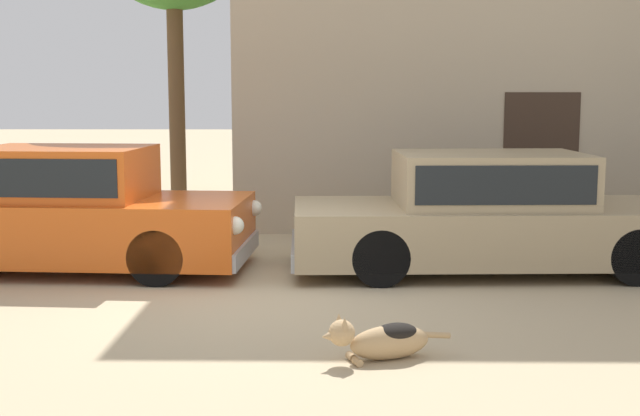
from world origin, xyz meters
name	(u,v)px	position (x,y,z in m)	size (l,w,h in m)	color
ground_plane	(259,297)	(0.00, 0.00, 0.00)	(80.00, 80.00, 0.00)	tan
parked_sedan_nearest	(67,210)	(-2.38, 1.33, 0.72)	(4.45, 1.98, 1.46)	#D15619
parked_sedan_second	(492,213)	(2.64, 1.33, 0.69)	(4.87, 1.96, 1.40)	tan
stray_dog_spotted	(382,339)	(1.15, -2.00, 0.17)	(1.06, 0.47, 0.39)	tan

